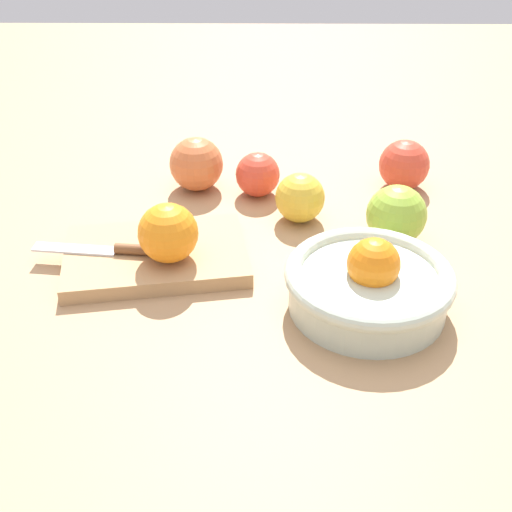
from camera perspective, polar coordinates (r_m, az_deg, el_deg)
ground_plane at (r=0.89m, az=-0.60°, el=0.33°), size 2.40×2.40×0.00m
bowl at (r=0.78m, az=9.79°, el=-2.44°), size 0.20×0.20×0.09m
cutting_board at (r=0.87m, az=-8.69°, el=0.01°), size 0.26×0.19×0.02m
orange_on_board at (r=0.82m, az=-7.66°, el=2.00°), size 0.08×0.08×0.08m
knife at (r=0.87m, az=-12.81°, el=0.58°), size 0.16×0.03×0.01m
apple_front_center at (r=1.01m, az=0.15°, el=7.11°), size 0.07×0.07×0.07m
apple_front_left at (r=1.06m, az=12.78°, el=7.75°), size 0.08×0.08×0.08m
apple_front_left_2 at (r=0.91m, az=12.13°, el=3.52°), size 0.08×0.08×0.08m
apple_front_left_3 at (r=0.94m, az=3.85°, el=5.09°), size 0.07×0.07×0.07m
apple_front_right at (r=1.03m, az=-5.22°, el=7.98°), size 0.08×0.08×0.08m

